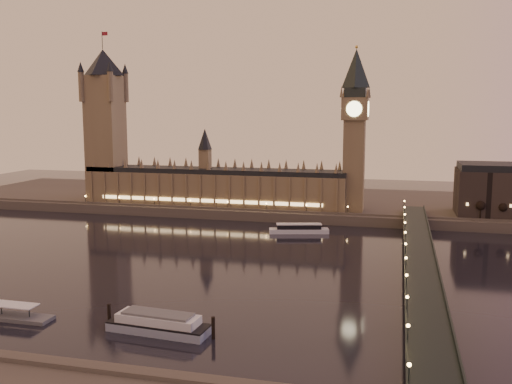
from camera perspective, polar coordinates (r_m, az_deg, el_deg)
ground at (r=267.36m, az=-4.27°, el=-7.03°), size 700.00×700.00×0.00m
far_embankment at (r=418.30m, az=6.85°, el=-1.13°), size 560.00×130.00×6.00m
palace_of_westminster at (r=388.57m, az=-4.27°, el=0.98°), size 180.00×26.62×52.00m
victoria_tower at (r=417.93m, az=-14.86°, el=7.30°), size 31.68×31.68×118.00m
big_ben at (r=366.75m, az=9.86°, el=7.09°), size 17.68×17.68×104.00m
westminster_bridge at (r=253.05m, az=15.95°, el=-6.91°), size 13.20×260.00×15.30m
bare_tree_0 at (r=360.99m, az=21.53°, el=-1.30°), size 5.48×5.48×11.14m
bare_tree_1 at (r=363.10m, az=23.75°, el=-1.37°), size 5.48×5.48×11.14m
cruise_boat_a at (r=329.87m, az=4.31°, el=-3.69°), size 34.87×15.74×5.46m
moored_barge at (r=187.76m, az=-9.75°, el=-12.84°), size 38.11×11.83×7.01m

